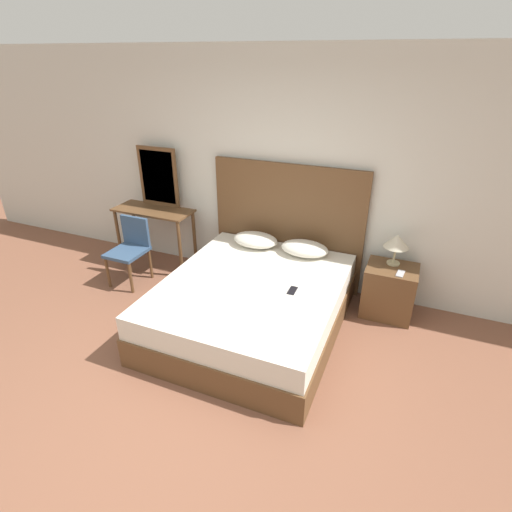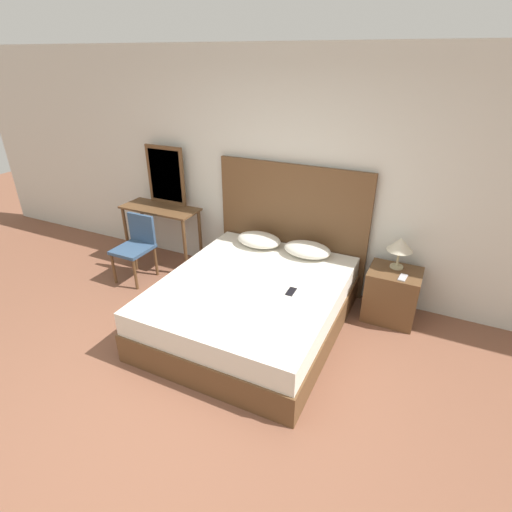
# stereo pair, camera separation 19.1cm
# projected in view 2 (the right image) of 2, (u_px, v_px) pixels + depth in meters

# --- Properties ---
(ground_plane) EXTENTS (16.00, 16.00, 0.00)m
(ground_plane) POSITION_uv_depth(u_px,v_px,m) (166.00, 414.00, 3.20)
(ground_plane) COLOR brown
(wall_back) EXTENTS (10.00, 0.06, 2.70)m
(wall_back) POSITION_uv_depth(u_px,v_px,m) (287.00, 174.00, 4.58)
(wall_back) COLOR silver
(wall_back) RESTS_ON ground_plane
(bed) EXTENTS (1.75, 2.07, 0.54)m
(bed) POSITION_uv_depth(u_px,v_px,m) (252.00, 305.00, 4.12)
(bed) COLOR brown
(bed) RESTS_ON ground_plane
(headboard) EXTENTS (1.84, 0.05, 1.49)m
(headboard) POSITION_uv_depth(u_px,v_px,m) (291.00, 226.00, 4.75)
(headboard) COLOR brown
(headboard) RESTS_ON ground_plane
(pillow_left) EXTENTS (0.54, 0.36, 0.16)m
(pillow_left) POSITION_uv_depth(u_px,v_px,m) (259.00, 240.00, 4.73)
(pillow_left) COLOR silver
(pillow_left) RESTS_ON bed
(pillow_right) EXTENTS (0.54, 0.36, 0.16)m
(pillow_right) POSITION_uv_depth(u_px,v_px,m) (307.00, 250.00, 4.49)
(pillow_right) COLOR silver
(pillow_right) RESTS_ON bed
(phone_on_bed) EXTENTS (0.07, 0.15, 0.01)m
(phone_on_bed) POSITION_uv_depth(u_px,v_px,m) (291.00, 291.00, 3.84)
(phone_on_bed) COLOR black
(phone_on_bed) RESTS_ON bed
(nightstand) EXTENTS (0.53, 0.45, 0.57)m
(nightstand) POSITION_uv_depth(u_px,v_px,m) (392.00, 295.00, 4.26)
(nightstand) COLOR brown
(nightstand) RESTS_ON ground_plane
(table_lamp) EXTENTS (0.26, 0.26, 0.34)m
(table_lamp) POSITION_uv_depth(u_px,v_px,m) (400.00, 245.00, 4.09)
(table_lamp) COLOR tan
(table_lamp) RESTS_ON nightstand
(phone_on_nightstand) EXTENTS (0.08, 0.16, 0.01)m
(phone_on_nightstand) POSITION_uv_depth(u_px,v_px,m) (403.00, 277.00, 4.01)
(phone_on_nightstand) COLOR #B7B7BC
(phone_on_nightstand) RESTS_ON nightstand
(vanity_desk) EXTENTS (1.04, 0.43, 0.80)m
(vanity_desk) POSITION_uv_depth(u_px,v_px,m) (161.00, 218.00, 5.27)
(vanity_desk) COLOR brown
(vanity_desk) RESTS_ON ground_plane
(vanity_mirror) EXTENTS (0.56, 0.03, 0.76)m
(vanity_mirror) POSITION_uv_depth(u_px,v_px,m) (166.00, 175.00, 5.18)
(vanity_mirror) COLOR brown
(vanity_mirror) RESTS_ON vanity_desk
(chair) EXTENTS (0.40, 0.45, 0.81)m
(chair) POSITION_uv_depth(u_px,v_px,m) (136.00, 243.00, 4.98)
(chair) COLOR #334C6B
(chair) RESTS_ON ground_plane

